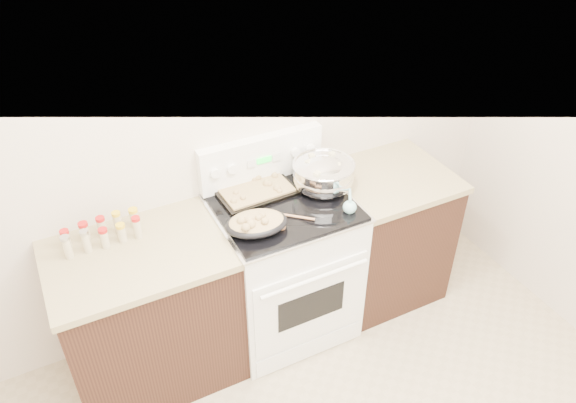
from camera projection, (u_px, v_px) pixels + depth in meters
room_shell at (400, 291)px, 1.53m from camera, size 4.10×3.60×2.75m
counter_left at (150, 314)px, 3.11m from camera, size 0.93×0.67×0.92m
counter_right at (383, 233)px, 3.68m from camera, size 0.73×0.67×0.92m
kitchen_range at (284, 265)px, 3.39m from camera, size 0.78×0.73×1.22m
mixing_bowl at (323, 175)px, 3.22m from camera, size 0.42×0.42×0.21m
roasting_pan at (256, 223)px, 2.92m from camera, size 0.37×0.29×0.11m
baking_sheet at (256, 189)px, 3.22m from camera, size 0.45×0.33×0.06m
wooden_spoon at (285, 222)px, 2.98m from camera, size 0.22×0.19×0.04m
blue_ladle at (350, 205)px, 3.07m from camera, size 0.17×0.24×0.10m
spice_jars at (103, 232)px, 2.87m from camera, size 0.40×0.15×0.13m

